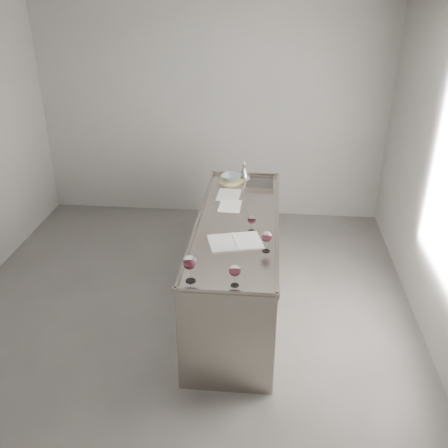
# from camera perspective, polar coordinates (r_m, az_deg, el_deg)

# --- Properties ---
(room_shell) EXTENTS (4.54, 5.04, 2.84)m
(room_shell) POSITION_cam_1_polar(r_m,az_deg,el_deg) (4.24, -5.44, 4.47)
(room_shell) COLOR #565451
(room_shell) RESTS_ON ground
(counter) EXTENTS (0.77, 2.42, 0.97)m
(counter) POSITION_cam_1_polar(r_m,az_deg,el_deg) (4.86, 1.49, -4.58)
(counter) COLOR gray
(counter) RESTS_ON ground
(wine_glass_left) EXTENTS (0.11, 0.11, 0.22)m
(wine_glass_left) POSITION_cam_1_polar(r_m,az_deg,el_deg) (3.67, -3.90, -4.46)
(wine_glass_left) COLOR white
(wine_glass_left) RESTS_ON counter
(wine_glass_middle) EXTENTS (0.09, 0.09, 0.18)m
(wine_glass_middle) POSITION_cam_1_polar(r_m,az_deg,el_deg) (3.63, 1.26, -5.38)
(wine_glass_middle) COLOR white
(wine_glass_middle) RESTS_ON counter
(wine_glass_right) EXTENTS (0.09, 0.09, 0.19)m
(wine_glass_right) POSITION_cam_1_polar(r_m,az_deg,el_deg) (4.08, 4.88, -1.50)
(wine_glass_right) COLOR white
(wine_glass_right) RESTS_ON counter
(wine_glass_small) EXTENTS (0.08, 0.08, 0.16)m
(wine_glass_small) POSITION_cam_1_polar(r_m,az_deg,el_deg) (4.40, 3.19, 0.46)
(wine_glass_small) COLOR white
(wine_glass_small) RESTS_ON counter
(notebook) EXTENTS (0.51, 0.42, 0.02)m
(notebook) POSITION_cam_1_polar(r_m,az_deg,el_deg) (4.26, 1.30, -2.03)
(notebook) COLOR white
(notebook) RESTS_ON counter
(loose_paper_top) EXTENTS (0.25, 0.34, 0.00)m
(loose_paper_top) POSITION_cam_1_polar(r_m,az_deg,el_deg) (5.18, 0.54, 3.35)
(loose_paper_top) COLOR silver
(loose_paper_top) RESTS_ON counter
(loose_paper_under) EXTENTS (0.22, 0.31, 0.00)m
(loose_paper_under) POSITION_cam_1_polar(r_m,az_deg,el_deg) (4.92, 0.68, 2.08)
(loose_paper_under) COLOR white
(loose_paper_under) RESTS_ON counter
(trivet) EXTENTS (0.35, 0.35, 0.02)m
(trivet) POSITION_cam_1_polar(r_m,az_deg,el_deg) (5.54, 0.85, 4.99)
(trivet) COLOR #C9BA82
(trivet) RESTS_ON counter
(ceramic_bowl) EXTENTS (0.29, 0.29, 0.05)m
(ceramic_bowl) POSITION_cam_1_polar(r_m,az_deg,el_deg) (5.52, 0.86, 5.35)
(ceramic_bowl) COLOR #89999F
(ceramic_bowl) RESTS_ON trivet
(wine_funnel) EXTENTS (0.14, 0.14, 0.21)m
(wine_funnel) POSITION_cam_1_polar(r_m,az_deg,el_deg) (5.60, 2.30, 5.83)
(wine_funnel) COLOR #A79D94
(wine_funnel) RESTS_ON counter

